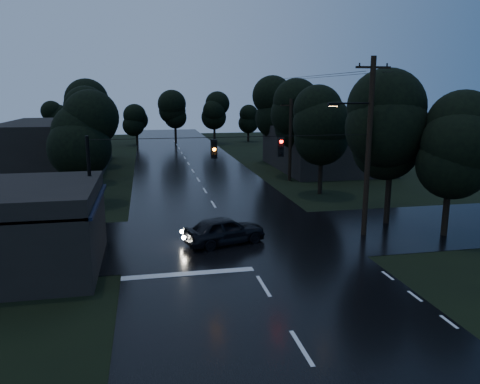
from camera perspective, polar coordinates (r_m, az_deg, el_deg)
name	(u,v)px	position (r m, az deg, el deg)	size (l,w,h in m)	color
ground	(301,348)	(16.06, 7.49, -18.37)	(160.00, 160.00, 0.00)	black
main_road	(198,180)	(44.05, -5.12, 1.48)	(12.00, 120.00, 0.02)	black
cross_street	(233,237)	(26.74, -0.82, -5.54)	(60.00, 9.00, 0.02)	black
building_far_right	(324,148)	(50.95, 10.23, 5.29)	(10.00, 14.00, 4.40)	black
building_far_left	(58,145)	(54.15, -21.35, 5.37)	(10.00, 16.00, 5.00)	black
utility_pole_main	(367,144)	(27.05, 15.25, 5.64)	(3.50, 0.30, 10.00)	black
utility_pole_far	(290,139)	(43.25, 6.15, 6.45)	(2.00, 0.30, 7.50)	black
anchor_pole_left	(91,195)	(24.75, -17.72, -0.39)	(0.18, 0.18, 6.00)	black
span_signals	(247,147)	(24.76, 0.85, 5.47)	(15.00, 0.37, 1.12)	black
tree_corner_near	(393,128)	(29.96, 18.10, 7.48)	(4.48, 4.48, 9.44)	black
tree_corner_far	(452,145)	(28.57, 24.46, 5.28)	(3.92, 3.92, 8.26)	black
tree_left_a	(84,133)	(35.43, -18.52, 6.87)	(3.92, 3.92, 8.26)	black
tree_left_b	(88,121)	(43.40, -18.09, 8.25)	(4.20, 4.20, 8.85)	black
tree_left_c	(92,112)	(53.37, -17.57, 9.31)	(4.48, 4.48, 9.44)	black
tree_right_a	(322,124)	(37.69, 9.99, 8.16)	(4.20, 4.20, 8.85)	black
tree_right_b	(298,114)	(45.39, 7.03, 9.38)	(4.48, 4.48, 9.44)	black
tree_right_c	(275,107)	(55.11, 4.34, 10.30)	(4.76, 4.76, 10.03)	black
car	(225,230)	(25.47, -1.89, -4.66)	(1.80, 4.46, 1.52)	black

